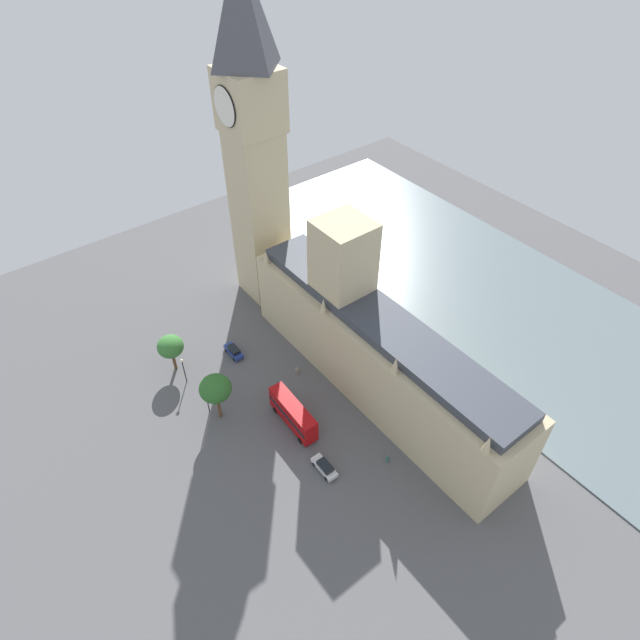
% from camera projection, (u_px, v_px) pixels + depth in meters
% --- Properties ---
extents(ground_plane, '(146.15, 146.15, 0.00)m').
position_uv_depth(ground_plane, '(367.00, 392.00, 93.37)').
color(ground_plane, '#565659').
extents(river_thames, '(44.78, 131.54, 0.25)m').
position_uv_depth(river_thames, '(500.00, 308.00, 109.34)').
color(river_thames, slate).
rests_on(river_thames, ground).
extents(parliament_building, '(11.47, 55.04, 28.21)m').
position_uv_depth(parliament_building, '(373.00, 345.00, 89.24)').
color(parliament_building, '#CCBA8E').
rests_on(parliament_building, ground).
extents(clock_tower, '(9.35, 9.35, 62.15)m').
position_uv_depth(clock_tower, '(253.00, 141.00, 92.41)').
color(clock_tower, '#CCBA8E').
rests_on(clock_tower, ground).
extents(car_blue_leading, '(1.85, 4.51, 1.74)m').
position_uv_depth(car_blue_leading, '(234.00, 351.00, 99.31)').
color(car_blue_leading, navy).
rests_on(car_blue_leading, ground).
extents(double_decker_bus_kerbside, '(2.94, 10.58, 4.75)m').
position_uv_depth(double_decker_bus_kerbside, '(293.00, 413.00, 86.65)').
color(double_decker_bus_kerbside, '#B20C0F').
rests_on(double_decker_bus_kerbside, ground).
extents(car_white_corner, '(1.83, 4.70, 1.74)m').
position_uv_depth(car_white_corner, '(325.00, 467.00, 81.43)').
color(car_white_corner, silver).
rests_on(car_white_corner, ground).
extents(pedestrian_midblock, '(0.64, 0.56, 1.62)m').
position_uv_depth(pedestrian_midblock, '(388.00, 458.00, 82.72)').
color(pedestrian_midblock, '#336B60').
rests_on(pedestrian_midblock, ground).
extents(pedestrian_under_trees, '(0.59, 0.49, 1.58)m').
position_uv_depth(pedestrian_under_trees, '(297.00, 371.00, 95.91)').
color(pedestrian_under_trees, gray).
rests_on(pedestrian_under_trees, ground).
extents(plane_tree_far_end, '(5.14, 5.14, 9.14)m').
position_uv_depth(plane_tree_far_end, '(215.00, 389.00, 84.88)').
color(plane_tree_far_end, brown).
rests_on(plane_tree_far_end, ground).
extents(plane_tree_by_river_gate, '(4.57, 4.57, 7.51)m').
position_uv_depth(plane_tree_by_river_gate, '(170.00, 347.00, 93.64)').
color(plane_tree_by_river_gate, brown).
rests_on(plane_tree_by_river_gate, ground).
extents(street_lamp_near_tower, '(0.56, 0.56, 6.71)m').
position_uv_depth(street_lamp_near_tower, '(206.00, 394.00, 87.02)').
color(street_lamp_near_tower, black).
rests_on(street_lamp_near_tower, ground).
extents(street_lamp_trailing, '(0.56, 0.56, 5.58)m').
position_uv_depth(street_lamp_trailing, '(183.00, 366.00, 92.40)').
color(street_lamp_trailing, black).
rests_on(street_lamp_trailing, ground).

